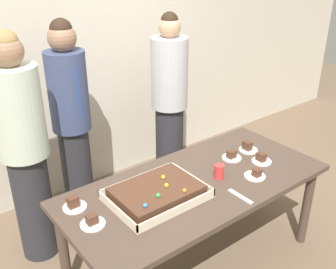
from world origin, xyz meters
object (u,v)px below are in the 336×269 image
at_px(plated_slice_near_right, 256,175).
at_px(person_serving_front, 169,102).
at_px(drink_cup_nearest, 219,171).
at_px(person_striped_tie_right, 24,150).
at_px(party_table, 196,192).
at_px(cake_server_utensil, 240,196).
at_px(plated_slice_far_right, 248,148).
at_px(plated_slice_center_front, 92,222).
at_px(plated_slice_far_left, 261,159).
at_px(person_green_shirt_behind, 72,123).
at_px(plated_slice_near_left, 232,156).
at_px(plated_slice_center_back, 74,204).
at_px(sheet_cake, 157,193).

height_order(plated_slice_near_right, person_serving_front, person_serving_front).
bearing_deg(drink_cup_nearest, person_striped_tie_right, 139.27).
distance_m(party_table, cake_server_utensil, 0.34).
bearing_deg(plated_slice_far_right, cake_server_utensil, -142.17).
relative_size(party_table, plated_slice_far_right, 12.65).
distance_m(drink_cup_nearest, cake_server_utensil, 0.27).
distance_m(party_table, plated_slice_center_front, 0.79).
distance_m(plated_slice_near_right, plated_slice_far_left, 0.23).
height_order(party_table, plated_slice_center_front, plated_slice_center_front).
distance_m(person_green_shirt_behind, person_striped_tie_right, 0.50).
bearing_deg(plated_slice_center_front, person_striped_tie_right, 95.97).
height_order(party_table, person_striped_tie_right, person_striped_tie_right).
bearing_deg(plated_slice_near_left, person_serving_front, 83.26).
relative_size(party_table, person_striped_tie_right, 1.08).
height_order(plated_slice_near_left, person_green_shirt_behind, person_green_shirt_behind).
bearing_deg(person_striped_tie_right, plated_slice_near_right, 16.71).
bearing_deg(person_serving_front, plated_slice_center_back, -19.08).
relative_size(party_table, person_serving_front, 1.11).
bearing_deg(drink_cup_nearest, plated_slice_near_left, 26.91).
bearing_deg(plated_slice_near_right, plated_slice_far_right, 49.60).
height_order(party_table, plated_slice_near_left, plated_slice_near_left).
bearing_deg(plated_slice_center_back, sheet_cake, -26.07).
relative_size(plated_slice_near_right, drink_cup_nearest, 1.50).
height_order(plated_slice_center_front, cake_server_utensil, plated_slice_center_front).
xyz_separation_m(plated_slice_near_right, person_green_shirt_behind, (-0.79, 1.26, 0.18)).
xyz_separation_m(plated_slice_far_right, drink_cup_nearest, (-0.47, -0.15, 0.03)).
height_order(plated_slice_near_left, plated_slice_center_front, plated_slice_center_front).
height_order(drink_cup_nearest, cake_server_utensil, drink_cup_nearest).
bearing_deg(drink_cup_nearest, plated_slice_far_left, -4.94).
xyz_separation_m(plated_slice_center_front, person_striped_tie_right, (-0.09, 0.82, 0.16)).
bearing_deg(plated_slice_near_left, drink_cup_nearest, -153.09).
relative_size(plated_slice_near_right, plated_slice_far_left, 1.00).
distance_m(plated_slice_near_right, drink_cup_nearest, 0.26).
bearing_deg(cake_server_utensil, person_serving_front, 71.53).
height_order(sheet_cake, cake_server_utensil, sheet_cake).
distance_m(plated_slice_near_right, plated_slice_far_right, 0.40).
height_order(plated_slice_near_left, plated_slice_near_right, plated_slice_near_left).
bearing_deg(person_striped_tie_right, plated_slice_center_back, -26.32).
relative_size(plated_slice_far_left, person_green_shirt_behind, 0.09).
bearing_deg(person_serving_front, person_green_shirt_behind, -51.13).
bearing_deg(person_striped_tie_right, cake_server_utensil, 7.08).
distance_m(plated_slice_center_back, person_serving_front, 1.55).
relative_size(sheet_cake, drink_cup_nearest, 6.07).
relative_size(plated_slice_far_right, plated_slice_center_back, 1.00).
xyz_separation_m(plated_slice_near_left, plated_slice_center_front, (-1.23, -0.06, 0.00)).
bearing_deg(person_striped_tie_right, plated_slice_near_left, 26.70).
xyz_separation_m(plated_slice_near_left, person_striped_tie_right, (-1.31, 0.76, 0.16)).
distance_m(party_table, drink_cup_nearest, 0.22).
height_order(plated_slice_center_back, person_striped_tie_right, person_striped_tie_right).
bearing_deg(plated_slice_near_left, person_green_shirt_behind, 131.60).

